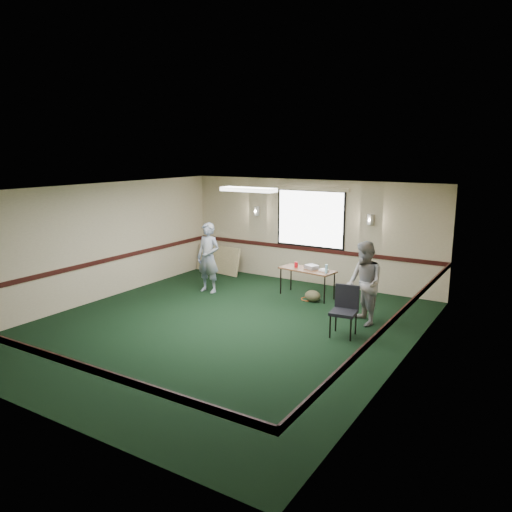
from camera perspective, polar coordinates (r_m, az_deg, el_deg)
The scene contains 13 objects.
ground at distance 9.99m, azimuth -3.95°, elevation -8.08°, with size 8.00×8.00×0.00m, color black.
room_shell at distance 11.33m, azimuth 2.19°, elevation 2.62°, with size 8.00×8.02×8.00m.
folding_table at distance 11.86m, azimuth 5.87°, elevation -1.73°, with size 1.40×0.71×0.67m.
projector at distance 11.87m, azimuth 6.38°, elevation -1.25°, with size 0.28×0.24×0.09m, color #9A9AA2.
game_console at distance 11.69m, azimuth 7.77°, elevation -1.61°, with size 0.19×0.16×0.05m, color white.
red_cup at distance 12.01m, azimuth 4.61°, elevation -0.99°, with size 0.08×0.08×0.13m, color red.
water_bottle at distance 11.47m, azimuth 8.05°, elevation -1.48°, with size 0.06×0.06×0.21m, color #8CCAE5.
duffel_bag at distance 11.60m, azimuth 6.50°, elevation -4.56°, with size 0.38×0.29×0.27m, color #464128.
cable_coil at distance 11.79m, azimuth 6.00°, elevation -4.91°, with size 0.35×0.35×0.02m, color #D64E1A.
folded_table at distance 14.21m, azimuth -4.37°, elevation -0.38°, with size 1.52×0.07×0.78m, color #9C8E60.
conference_chair at distance 9.55m, azimuth 10.14°, elevation -5.70°, with size 0.51×0.53×0.94m.
person_left at distance 12.22m, azimuth -5.47°, elevation -0.19°, with size 0.63×0.41×1.72m, color #415690.
person_right at distance 10.13m, azimuth 12.27°, elevation -3.07°, with size 0.81×0.63×1.68m, color #6986A3.
Camera 1 is at (5.48, -7.62, 3.42)m, focal length 35.00 mm.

